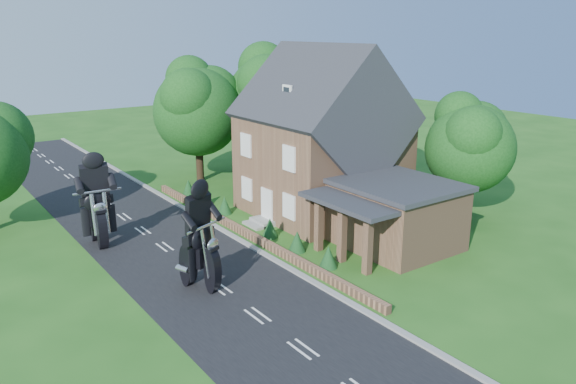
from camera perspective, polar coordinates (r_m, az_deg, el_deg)
ground at (r=25.20m, az=-6.86°, el=-9.71°), size 120.00×120.00×0.00m
road at (r=25.19m, az=-6.86°, el=-9.69°), size 7.00×80.00×0.02m
kerb at (r=26.93m, az=0.00°, el=-7.68°), size 0.30×80.00×0.12m
garden_wall at (r=31.08m, az=-4.41°, el=-4.10°), size 0.30×22.00×0.40m
house at (r=34.19m, az=3.47°, el=5.03°), size 9.54×8.64×10.24m
annex at (r=29.60m, az=10.76°, el=-2.18°), size 7.05×5.94×3.44m
tree_annex_side at (r=34.90m, az=18.27°, el=5.05°), size 5.64×5.20×7.48m
tree_house_right at (r=40.00m, az=8.04°, el=7.77°), size 6.51×6.00×8.40m
tree_behind_house at (r=44.13m, az=-1.12°, el=10.07°), size 7.81×7.20×10.08m
tree_behind_left at (r=41.97m, az=-8.76°, el=8.88°), size 6.94×6.40×9.16m
shrub_a at (r=26.94m, az=4.12°, el=-6.58°), size 0.90×0.90×1.10m
shrub_b at (r=28.75m, az=0.93°, el=-5.02°), size 0.90×0.90×1.10m
shrub_c at (r=30.67m, az=-1.85°, el=-3.64°), size 0.90×0.90×1.10m
shrub_d at (r=34.72m, az=-6.46°, el=-1.34°), size 0.90×0.90×1.10m
shrub_e at (r=36.83m, az=-8.37°, el=-0.38°), size 0.90×0.90×1.10m
shrub_f at (r=38.99m, az=-10.07°, el=0.48°), size 0.90×0.90×1.10m
motorcycle_lead at (r=25.00m, az=-8.87°, el=-8.13°), size 0.97×1.64×1.49m
motorcycle_follow at (r=31.13m, az=-18.60°, el=-3.82°), size 0.54×1.65×1.51m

